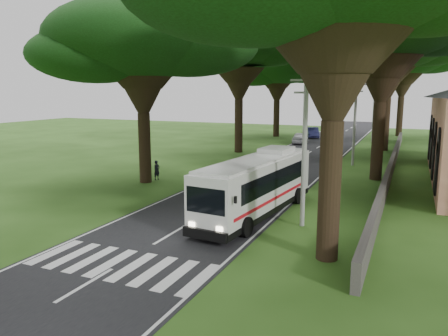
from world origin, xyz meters
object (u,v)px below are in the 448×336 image
Objects in this scene: coach_bus at (257,185)px; pedestrian at (157,170)px; pole_near at (304,146)px; distant_car_b at (313,132)px; pole_mid at (355,120)px; pole_far at (374,111)px; distant_car_a at (300,138)px.

coach_bus reaches higher than pedestrian.
distant_car_b is (-8.50, 42.34, -3.41)m from pole_near.
pole_mid is 1.00× the size of pole_far.
pole_near is 15.33m from pedestrian.
pole_near is at bearing 98.31° from distant_car_a.
distant_car_b is at bearing 8.38° from pedestrian.
distant_car_a is (-8.50, 14.55, -3.42)m from pole_mid.
distant_car_b is at bearing 103.61° from coach_bus.
coach_bus is (-2.79, -39.02, -2.44)m from pole_far.
pedestrian is at bearing 151.78° from pole_near.
pole_mid reaches higher than coach_bus.
pole_far reaches higher than coach_bus.
distant_car_b is 35.58m from pedestrian.
pole_mid is 18.77m from pedestrian.
pedestrian is (-10.37, 6.09, -0.98)m from coach_bus.
pedestrian reaches higher than distant_car_b.
pole_near is 0.72× the size of coach_bus.
pole_near reaches higher than distant_car_a.
pole_mid is 19.38m from coach_bus.
pole_mid is at bearing 114.78° from distant_car_a.
distant_car_a is 2.82× the size of pedestrian.
pedestrian reaches higher than distant_car_a.
pole_mid is at bearing -85.46° from distant_car_b.
pole_mid is 24.14m from distant_car_b.
pole_near is at bearing -90.00° from pole_far.
pole_near and pole_far have the same top height.
pedestrian is (-4.66, -27.49, 0.00)m from distant_car_a.
pole_far reaches higher than pedestrian.
pole_far is at bearing -5.87° from pedestrian.
pole_far is at bearing -31.67° from distant_car_b.
pole_far is at bearing 90.00° from pole_near.
distant_car_a is 27.88m from pedestrian.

